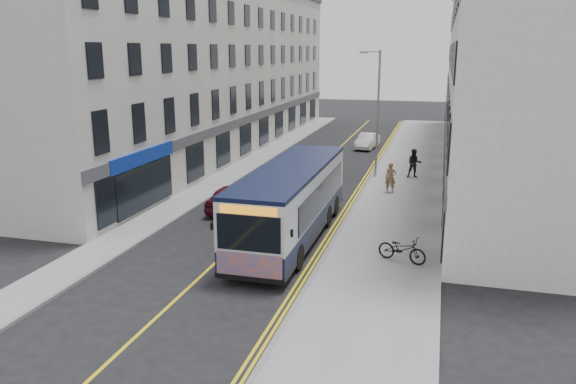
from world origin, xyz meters
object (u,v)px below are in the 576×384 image
Objects in this scene: pedestrian_far at (414,163)px; car_maroon at (232,197)px; streetlamp at (377,110)px; car_white at (367,141)px; bicycle at (402,249)px; city_bus at (291,200)px; pedestrian_near at (391,178)px.

pedestrian_far reaches higher than car_maroon.
streetlamp reaches higher than car_white.
streetlamp is 4.11× the size of bicycle.
car_maroon is at bearing -95.44° from car_white.
pedestrian_far is at bearing 71.15° from city_bus.
pedestrian_far reaches higher than car_white.
city_bus reaches higher than bicycle.
city_bus is at bearing -83.88° from car_white.
bicycle is 10.82m from pedestrian_near.
pedestrian_near is (3.43, 8.97, -0.79)m from city_bus.
car_maroon is (-4.27, -20.22, 0.05)m from car_white.
city_bus is at bearing -120.00° from pedestrian_near.
streetlamp is 13.33m from city_bus.
city_bus reaches higher than pedestrian_far.
car_white is 0.95× the size of car_maroon.
pedestrian_near is at bearing 69.04° from city_bus.
car_white is at bearing -100.44° from car_maroon.
bicycle is 1.14× the size of pedestrian_near.
pedestrian_far is 0.48× the size of car_white.
bicycle is at bearing -19.74° from city_bus.
streetlamp is 2.01× the size of car_maroon.
streetlamp is 4.68× the size of pedestrian_near.
city_bus reaches higher than car_maroon.
car_white is (-4.37, 10.53, -0.41)m from pedestrian_far.
pedestrian_far is at bearing 7.86° from streetlamp.
car_maroon is (-8.64, -9.69, -0.36)m from pedestrian_far.
pedestrian_near is (-1.45, 10.72, 0.34)m from bicycle.
pedestrian_near is (1.38, -3.94, -3.41)m from streetlamp.
pedestrian_near is 0.43× the size of car_maroon.
pedestrian_far is (4.52, 13.25, -0.73)m from city_bus.
city_bus is 6.50× the size of pedestrian_near.
streetlamp is 11.66m from car_white.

